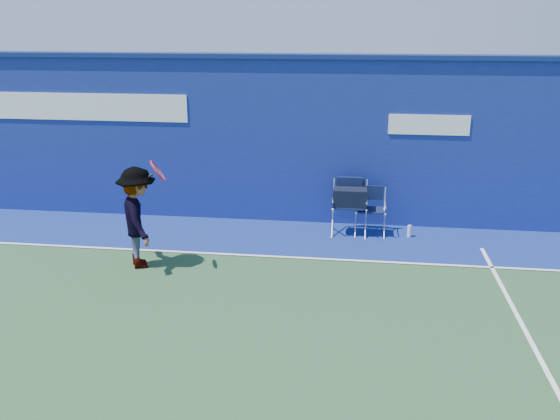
# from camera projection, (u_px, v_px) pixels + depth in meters

# --- Properties ---
(ground) EXTENTS (80.00, 80.00, 0.00)m
(ground) POSITION_uv_depth(u_px,v_px,m) (138.00, 360.00, 6.67)
(ground) COLOR #294D2B
(ground) RESTS_ON ground
(stadium_wall) EXTENTS (24.00, 0.50, 3.08)m
(stadium_wall) POSITION_uv_depth(u_px,v_px,m) (230.00, 137.00, 11.10)
(stadium_wall) COLOR navy
(stadium_wall) RESTS_ON ground
(out_of_bounds_strip) EXTENTS (24.00, 1.80, 0.01)m
(out_of_bounds_strip) POSITION_uv_depth(u_px,v_px,m) (220.00, 235.00, 10.54)
(out_of_bounds_strip) COLOR navy
(out_of_bounds_strip) RESTS_ON ground
(court_lines) EXTENTS (24.00, 12.00, 0.01)m
(court_lines) POSITION_uv_depth(u_px,v_px,m) (155.00, 332.00, 7.23)
(court_lines) COLOR white
(court_lines) RESTS_ON out_of_bounds_strip
(directors_chair_left) EXTENTS (0.58, 0.54, 0.98)m
(directors_chair_left) POSITION_uv_depth(u_px,v_px,m) (349.00, 212.00, 10.47)
(directors_chair_left) COLOR silver
(directors_chair_left) RESTS_ON ground
(directors_chair_right) EXTENTS (0.50, 0.45, 0.84)m
(directors_chair_right) POSITION_uv_depth(u_px,v_px,m) (370.00, 220.00, 10.50)
(directors_chair_right) COLOR silver
(directors_chair_right) RESTS_ON ground
(water_bottle) EXTENTS (0.07, 0.07, 0.22)m
(water_bottle) POSITION_uv_depth(u_px,v_px,m) (409.00, 231.00, 10.41)
(water_bottle) COLOR white
(water_bottle) RESTS_ON ground
(tennis_player) EXTENTS (1.06, 1.17, 1.72)m
(tennis_player) POSITION_uv_depth(u_px,v_px,m) (138.00, 218.00, 9.00)
(tennis_player) COLOR #EA4738
(tennis_player) RESTS_ON ground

